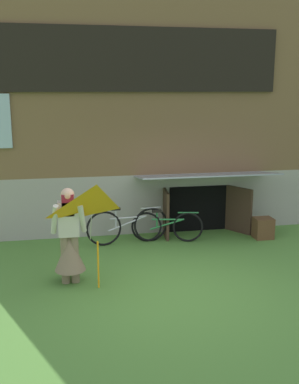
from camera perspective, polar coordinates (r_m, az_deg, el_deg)
The scene contains 7 objects.
ground_plane at distance 7.69m, azimuth 3.02°, elevation -11.98°, with size 60.00×60.00×0.00m, color #4C7F33.
log_house at distance 12.63m, azimuth -3.07°, elevation 10.50°, with size 8.18×6.58×5.43m.
person at distance 7.76m, azimuth -9.99°, elevation -6.39°, with size 0.61×0.53×1.65m.
kite at distance 7.08m, azimuth -6.55°, elevation -2.49°, with size 1.10×1.03×1.70m.
bicycle_green at distance 9.79m, azimuth 2.21°, elevation -4.30°, with size 1.52×0.36×0.70m.
bicycle_silver at distance 9.67m, azimuth -2.77°, elevation -4.25°, with size 1.76×0.22×0.80m.
wooden_crate at distance 10.35m, azimuth 14.02°, elevation -4.39°, with size 0.40×0.34×0.46m, color brown.
Camera 1 is at (-1.68, -6.78, 3.22)m, focal length 42.62 mm.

